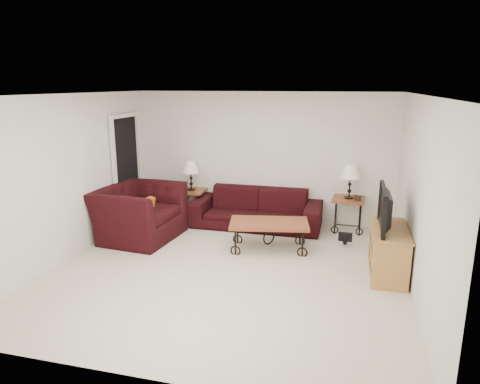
# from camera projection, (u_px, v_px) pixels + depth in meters

# --- Properties ---
(ground) EXTENTS (5.00, 5.00, 0.00)m
(ground) POSITION_uv_depth(u_px,v_px,m) (228.00, 270.00, 6.29)
(ground) COLOR beige
(ground) RESTS_ON ground
(wall_back) EXTENTS (5.00, 0.02, 2.50)m
(wall_back) POSITION_uv_depth(u_px,v_px,m) (263.00, 158.00, 8.34)
(wall_back) COLOR silver
(wall_back) RESTS_ON ground
(wall_front) EXTENTS (5.00, 0.02, 2.50)m
(wall_front) POSITION_uv_depth(u_px,v_px,m) (146.00, 253.00, 3.64)
(wall_front) COLOR silver
(wall_front) RESTS_ON ground
(wall_left) EXTENTS (0.02, 5.00, 2.50)m
(wall_left) POSITION_uv_depth(u_px,v_px,m) (71.00, 177.00, 6.59)
(wall_left) COLOR silver
(wall_left) RESTS_ON ground
(wall_right) EXTENTS (0.02, 5.00, 2.50)m
(wall_right) POSITION_uv_depth(u_px,v_px,m) (419.00, 198.00, 5.39)
(wall_right) COLOR silver
(wall_right) RESTS_ON ground
(ceiling) EXTENTS (5.00, 5.00, 0.00)m
(ceiling) POSITION_uv_depth(u_px,v_px,m) (227.00, 95.00, 5.68)
(ceiling) COLOR white
(ceiling) RESTS_ON wall_back
(doorway) EXTENTS (0.08, 0.94, 2.04)m
(doorway) POSITION_uv_depth(u_px,v_px,m) (127.00, 171.00, 8.19)
(doorway) COLOR black
(doorway) RESTS_ON ground
(sofa) EXTENTS (2.43, 0.95, 0.71)m
(sofa) POSITION_uv_depth(u_px,v_px,m) (256.00, 209.00, 8.11)
(sofa) COLOR black
(sofa) RESTS_ON ground
(side_table_left) EXTENTS (0.56, 0.56, 0.59)m
(side_table_left) POSITION_uv_depth(u_px,v_px,m) (192.00, 204.00, 8.62)
(side_table_left) COLOR brown
(side_table_left) RESTS_ON ground
(side_table_right) EXTENTS (0.61, 0.61, 0.62)m
(side_table_right) POSITION_uv_depth(u_px,v_px,m) (348.00, 215.00, 7.88)
(side_table_right) COLOR brown
(side_table_right) RESTS_ON ground
(lamp_left) EXTENTS (0.35, 0.35, 0.59)m
(lamp_left) POSITION_uv_depth(u_px,v_px,m) (191.00, 176.00, 8.48)
(lamp_left) COLOR black
(lamp_left) RESTS_ON side_table_left
(lamp_right) EXTENTS (0.38, 0.38, 0.62)m
(lamp_right) POSITION_uv_depth(u_px,v_px,m) (350.00, 181.00, 7.73)
(lamp_right) COLOR black
(lamp_right) RESTS_ON side_table_right
(photo_frame_left) EXTENTS (0.12, 0.04, 0.10)m
(photo_frame_left) POSITION_uv_depth(u_px,v_px,m) (181.00, 189.00, 8.44)
(photo_frame_left) COLOR black
(photo_frame_left) RESTS_ON side_table_left
(photo_frame_right) EXTENTS (0.12, 0.05, 0.10)m
(photo_frame_right) POSITION_uv_depth(u_px,v_px,m) (358.00, 198.00, 7.62)
(photo_frame_right) COLOR black
(photo_frame_right) RESTS_ON side_table_right
(coffee_table) EXTENTS (1.36, 0.90, 0.47)m
(coffee_table) POSITION_uv_depth(u_px,v_px,m) (269.00, 236.00, 7.01)
(coffee_table) COLOR brown
(coffee_table) RESTS_ON ground
(armchair) EXTENTS (1.35, 1.51, 0.91)m
(armchair) POSITION_uv_depth(u_px,v_px,m) (139.00, 213.00, 7.49)
(armchair) COLOR black
(armchair) RESTS_ON ground
(throw_pillow) EXTENTS (0.15, 0.42, 0.41)m
(throw_pillow) POSITION_uv_depth(u_px,v_px,m) (145.00, 211.00, 7.40)
(throw_pillow) COLOR #CC441A
(throw_pillow) RESTS_ON armchair
(tv_stand) EXTENTS (0.47, 1.13, 0.68)m
(tv_stand) POSITION_uv_depth(u_px,v_px,m) (388.00, 252.00, 6.07)
(tv_stand) COLOR #B37942
(tv_stand) RESTS_ON ground
(television) EXTENTS (0.13, 1.01, 0.58)m
(television) POSITION_uv_depth(u_px,v_px,m) (390.00, 209.00, 5.92)
(television) COLOR black
(television) RESTS_ON tv_stand
(backpack) EXTENTS (0.41, 0.35, 0.45)m
(backpack) POSITION_uv_depth(u_px,v_px,m) (346.00, 232.00, 7.20)
(backpack) COLOR black
(backpack) RESTS_ON ground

